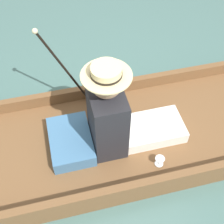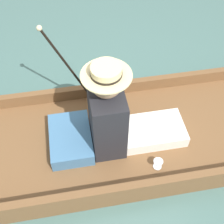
{
  "view_description": "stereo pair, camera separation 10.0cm",
  "coord_description": "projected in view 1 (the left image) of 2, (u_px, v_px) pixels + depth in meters",
  "views": [
    {
      "loc": [
        1.48,
        -0.39,
        2.31
      ],
      "look_at": [
        0.03,
        -0.03,
        0.5
      ],
      "focal_mm": 50.0,
      "sensor_mm": 36.0,
      "label": 1
    },
    {
      "loc": [
        1.5,
        -0.29,
        2.31
      ],
      "look_at": [
        0.03,
        -0.03,
        0.5
      ],
      "focal_mm": 50.0,
      "sensor_mm": 36.0,
      "label": 2
    }
  ],
  "objects": [
    {
      "name": "teddy_bear",
      "position": [
        106.0,
        99.0,
        2.7
      ],
      "size": [
        0.27,
        0.16,
        0.39
      ],
      "color": "tan",
      "rests_on": "punt_boat"
    },
    {
      "name": "seated_person",
      "position": [
        118.0,
        116.0,
        2.4
      ],
      "size": [
        0.37,
        0.83,
        0.84
      ],
      "rotation": [
        0.0,
        0.0,
        -0.15
      ],
      "color": "white",
      "rests_on": "punt_boat"
    },
    {
      "name": "ground_plane",
      "position": [
        115.0,
        145.0,
        2.76
      ],
      "size": [
        16.0,
        16.0,
        0.0
      ],
      "primitive_type": "plane",
      "color": "#476B66"
    },
    {
      "name": "seat_cushion",
      "position": [
        71.0,
        141.0,
        2.56
      ],
      "size": [
        0.48,
        0.34,
        0.13
      ],
      "color": "teal",
      "rests_on": "punt_boat"
    },
    {
      "name": "wine_glass",
      "position": [
        160.0,
        160.0,
        2.46
      ],
      "size": [
        0.08,
        0.08,
        0.08
      ],
      "color": "silver",
      "rests_on": "punt_boat"
    },
    {
      "name": "punt_boat",
      "position": [
        115.0,
        140.0,
        2.7
      ],
      "size": [
        1.1,
        3.39,
        0.24
      ],
      "color": "brown",
      "rests_on": "ground_plane"
    },
    {
      "name": "walking_cane",
      "position": [
        61.0,
        64.0,
        2.5
      ],
      "size": [
        0.04,
        0.39,
        0.88
      ],
      "color": "black",
      "rests_on": "punt_boat"
    }
  ]
}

